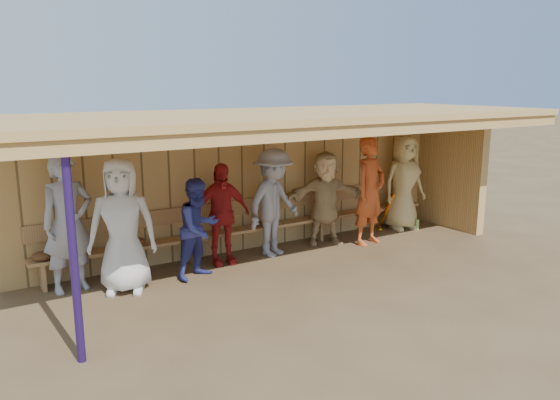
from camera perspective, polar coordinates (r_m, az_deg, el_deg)
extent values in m
plane|color=brown|center=(8.96, 1.19, -6.98)|extent=(90.00, 90.00, 0.00)
imported|color=#9C9CA5|center=(8.25, -21.29, -2.33)|extent=(0.78, 0.57, 1.98)
imported|color=silver|center=(7.98, -16.16, -2.61)|extent=(1.12, 0.96, 1.94)
imported|color=navy|center=(8.38, -8.47, -2.95)|extent=(0.91, 0.81, 1.55)
imported|color=red|center=(8.94, -6.21, -1.49)|extent=(1.02, 0.51, 1.68)
imported|color=#92949A|center=(9.32, -0.66, -0.29)|extent=(1.36, 1.06, 1.86)
imported|color=#D9B47A|center=(10.03, 4.79, 0.18)|extent=(1.68, 1.06, 1.73)
imported|color=#C54D1F|center=(10.12, 9.38, 0.91)|extent=(0.81, 0.63, 1.99)
imported|color=#D8C079|center=(11.32, 12.80, 1.75)|extent=(0.99, 0.71, 1.91)
cube|color=tan|center=(9.78, -3.10, 1.90)|extent=(8.60, 0.20, 2.40)
cube|color=tan|center=(11.74, 17.45, 3.07)|extent=(0.20, 1.62, 2.40)
cube|color=tan|center=(8.48, 1.26, 8.86)|extent=(8.80, 3.20, 0.10)
cube|color=tan|center=(7.28, 7.77, 7.20)|extent=(8.80, 0.10, 0.18)
cube|color=tan|center=(7.17, -25.27, 6.00)|extent=(0.08, 3.00, 0.16)
cube|color=tan|center=(7.34, -17.87, 6.69)|extent=(0.08, 3.00, 0.16)
cube|color=tan|center=(7.62, -10.89, 7.23)|extent=(0.08, 3.00, 0.16)
cube|color=tan|center=(8.01, -4.49, 7.64)|extent=(0.08, 3.00, 0.16)
cube|color=tan|center=(8.49, 1.26, 7.92)|extent=(0.08, 3.00, 0.16)
cube|color=tan|center=(9.04, 6.36, 8.10)|extent=(0.08, 3.00, 0.16)
cube|color=tan|center=(9.66, 10.84, 8.21)|extent=(0.08, 3.00, 0.16)
cube|color=tan|center=(10.32, 14.77, 8.27)|extent=(0.08, 3.00, 0.16)
cube|color=tan|center=(11.03, 18.21, 8.29)|extent=(0.08, 3.00, 0.16)
cylinder|color=navy|center=(6.04, -20.79, -5.35)|extent=(0.09, 0.09, 2.40)
cube|color=#B17F4B|center=(9.70, -2.22, -2.86)|extent=(7.60, 0.32, 0.05)
cube|color=#B17F4B|center=(9.75, -2.70, -0.53)|extent=(7.60, 0.04, 0.26)
cube|color=#B17F4B|center=(8.66, -23.56, -7.32)|extent=(0.06, 0.29, 0.40)
cube|color=#B17F4B|center=(9.22, -9.23, -5.28)|extent=(0.06, 0.29, 0.40)
cube|color=#B17F4B|center=(10.44, 3.97, -3.09)|extent=(0.06, 0.29, 0.40)
cube|color=#B17F4B|center=(11.90, 13.03, -1.48)|extent=(0.06, 0.29, 0.40)
cylinder|color=orange|center=(11.20, 11.03, -1.18)|extent=(0.13, 0.41, 0.80)
sphere|color=gold|center=(11.19, 10.42, -3.07)|extent=(0.08, 0.08, 0.08)
ellipsoid|color=#593319|center=(8.52, -23.61, -5.39)|extent=(0.30, 0.24, 0.14)
ellipsoid|color=#593319|center=(8.78, -14.87, -4.25)|extent=(0.30, 0.24, 0.14)
ellipsoid|color=#593319|center=(9.71, -1.31, -2.28)|extent=(0.30, 0.24, 0.14)
cylinder|color=#A3DC6E|center=(9.91, -0.31, -1.73)|extent=(0.07, 0.07, 0.22)
cylinder|color=orange|center=(10.52, 4.87, -0.95)|extent=(0.07, 0.07, 0.22)
cylinder|color=#91C361|center=(11.46, 14.15, -2.51)|extent=(0.07, 0.07, 0.22)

